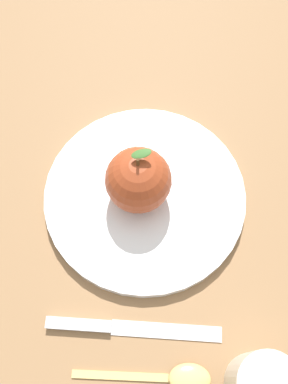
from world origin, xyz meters
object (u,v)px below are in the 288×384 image
object	(u,v)px
dinner_plate	(144,195)
knife	(117,327)
apple	(138,180)
spoon	(175,378)

from	to	relation	value
dinner_plate	knife	bearing A→B (deg)	-166.99
apple	knife	bearing A→B (deg)	-164.69
apple	knife	size ratio (longest dim) A/B	0.47
apple	knife	xyz separation A→B (m)	(-0.17, -0.05, -0.05)
dinner_plate	knife	world-z (taller)	dinner_plate
knife	spoon	bearing A→B (deg)	-105.68
knife	spoon	world-z (taller)	spoon
dinner_plate	apple	size ratio (longest dim) A/B	2.80
knife	spoon	xyz separation A→B (m)	(-0.02, -0.08, 0.00)
apple	knife	world-z (taller)	apple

